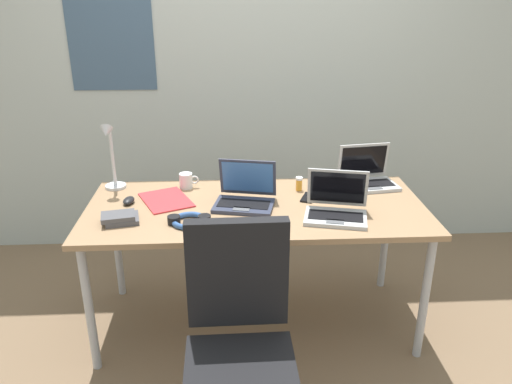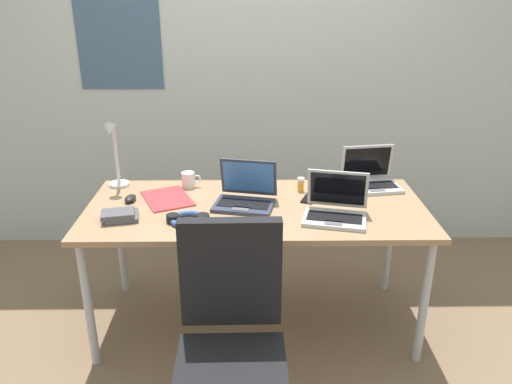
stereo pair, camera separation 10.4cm
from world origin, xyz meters
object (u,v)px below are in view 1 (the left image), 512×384
Objects in this scene: book_stack at (120,218)px; coffee_mug at (186,181)px; computer_mouse at (129,201)px; cell_phone at (308,197)px; laptop_back_left at (245,197)px; paper_folder_far_corner at (166,200)px; desk_lamp at (111,157)px; office_chair at (240,366)px; headphones at (189,220)px; pill_bottle at (299,184)px; laptop_by_keyboard at (336,208)px; laptop_front_left at (368,177)px.

coffee_mug is (0.29, 0.44, 0.02)m from book_stack.
computer_mouse is 0.98m from cell_phone.
laptop_back_left reaches higher than paper_folder_far_corner.
desk_lamp is 2.94× the size of cell_phone.
headphones is at bearing 109.94° from office_chair.
pill_bottle is 0.75m from paper_folder_far_corner.
desk_lamp is 0.30m from computer_mouse.
headphones is (0.34, -0.26, -0.00)m from computer_mouse.
laptop_by_keyboard is 0.37× the size of office_chair.
laptop_front_left is at bearing 47.63° from cell_phone.
desk_lamp is 2.02× the size of book_stack.
pill_bottle is (0.60, 0.40, 0.03)m from headphones.
pill_bottle is (0.32, 0.19, -0.01)m from laptop_back_left.
laptop_by_keyboard reaches higher than pill_bottle.
computer_mouse is 1.22× the size of pill_bottle.
computer_mouse is 0.95m from pill_bottle.
office_chair is (0.69, -1.10, -0.54)m from desk_lamp.
book_stack is 1.76× the size of coffee_mug.
cell_phone is 1.20× the size of coffee_mug.
pill_bottle reaches higher than paper_folder_far_corner.
laptop_by_keyboard is 0.74m from headphones.
computer_mouse is at bearing -171.53° from laptop_front_left.
desk_lamp reaches higher than computer_mouse.
computer_mouse is 0.48× the size of book_stack.
office_chair is (-0.78, -1.10, -0.39)m from laptop_front_left.
laptop_by_keyboard is 3.17× the size of coffee_mug.
headphones is (0.46, -0.47, -0.18)m from desk_lamp.
coffee_mug is at bearing 173.61° from pill_bottle.
computer_mouse is at bearing -60.24° from desk_lamp.
paper_folder_far_corner is at bearing 52.97° from book_stack.
computer_mouse is 0.71× the size of cell_phone.
laptop_back_left is at bearing 16.26° from book_stack.
pill_bottle reaches higher than headphones.
laptop_by_keyboard is (0.46, -0.18, -0.00)m from laptop_back_left.
cell_phone is at bearing -9.77° from desk_lamp.
desk_lamp is 1.07m from pill_bottle.
cell_phone is 1.01m from book_stack.
coffee_mug is at bearing 141.68° from laptop_back_left.
office_chair reaches higher than laptop_by_keyboard.
paper_folder_far_corner is at bearing 116.64° from headphones.
office_chair is (-0.51, -0.67, -0.39)m from laptop_by_keyboard.
coffee_mug is (0.29, 0.21, 0.03)m from computer_mouse.
laptop_front_left is at bearing -0.56° from coffee_mug.
book_stack is 0.53m from coffee_mug.
headphones is at bearing -63.36° from paper_folder_far_corner.
laptop_front_left reaches higher than headphones.
pill_bottle is at bearing 16.07° from computer_mouse.
pill_bottle reaches higher than cell_phone.
cell_phone is at bearing 23.88° from headphones.
desk_lamp is 1.13× the size of laptop_back_left.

